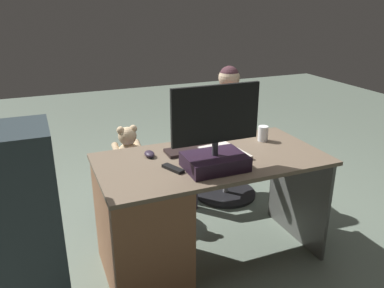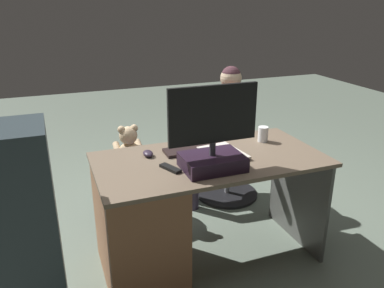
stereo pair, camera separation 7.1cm
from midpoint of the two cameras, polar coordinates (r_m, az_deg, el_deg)
The scene contains 13 objects.
ground_plane at distance 3.09m, azimuth -1.24°, elevation -12.04°, with size 10.00×10.00×0.00m, color slate.
desk at distance 2.46m, azimuth -6.11°, elevation -10.69°, with size 1.42×0.73×0.74m.
monitor at distance 2.21m, azimuth 2.49°, elevation 0.01°, with size 0.52×0.26×0.49m.
keyboard at distance 2.52m, azimuth 0.00°, elevation -0.77°, with size 0.42×0.14×0.02m, color black.
computer_mouse at distance 2.44m, azimuth -7.07°, elevation -1.46°, with size 0.06×0.10×0.04m, color #2D2231.
cup at distance 2.72m, azimuth 9.61°, elevation 1.52°, with size 0.07×0.07×0.10m, color white.
tv_remote at distance 2.25m, azimuth -3.70°, elevation -3.60°, with size 0.04×0.15×0.02m, color black.
notebook_binder at distance 2.46m, azimuth 3.95°, elevation -1.34°, with size 0.22×0.30×0.02m, color beige.
office_chair_teddy at distance 3.13m, azimuth -9.63°, elevation -6.18°, with size 0.48×0.48×0.46m.
teddy_bear at distance 3.01m, azimuth -10.05°, elevation -0.44°, with size 0.22×0.22×0.31m.
visitor_chair at distance 3.45m, azimuth 4.42°, elevation -3.64°, with size 0.54×0.54×0.46m.
person at distance 3.26m, azimuth 3.25°, elevation 2.84°, with size 0.54×0.50×1.16m.
equipment_rack at distance 2.15m, azimuth -25.28°, elevation -12.54°, with size 0.44×0.36×1.13m, color #283237.
Camera 1 is at (0.96, 2.41, 1.67)m, focal length 36.45 mm.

